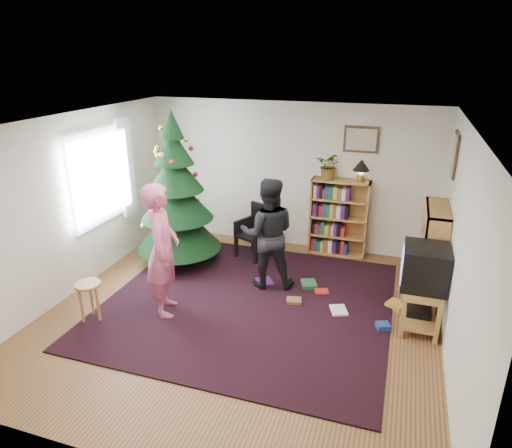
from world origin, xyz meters
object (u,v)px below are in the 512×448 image
(potted_plant, at_px, (330,166))
(christmas_tree, at_px, (177,203))
(person_standing, at_px, (162,250))
(bookshelf_back, at_px, (339,217))
(armchair, at_px, (256,229))
(picture_back, at_px, (361,139))
(tv_stand, at_px, (420,302))
(bookshelf_right, at_px, (432,251))
(table_lamp, at_px, (361,167))
(crt_tv, at_px, (425,267))
(stool, at_px, (89,292))
(picture_right, at_px, (455,154))
(person_by_chair, at_px, (268,234))

(potted_plant, bearing_deg, christmas_tree, -152.32)
(christmas_tree, height_order, person_standing, christmas_tree)
(bookshelf_back, height_order, armchair, bookshelf_back)
(picture_back, relative_size, tv_stand, 0.67)
(person_standing, relative_size, potted_plant, 3.95)
(picture_back, distance_m, bookshelf_right, 2.08)
(bookshelf_back, bearing_deg, potted_plant, 180.00)
(table_lamp, bearing_deg, crt_tv, -61.21)
(armchair, distance_m, stool, 2.92)
(picture_right, bearing_deg, armchair, 178.26)
(picture_right, distance_m, christmas_tree, 4.12)
(bookshelf_back, bearing_deg, armchair, -158.76)
(bookshelf_back, distance_m, person_standing, 3.19)
(crt_tv, bearing_deg, potted_plant, 129.32)
(picture_right, xyz_separation_m, tv_stand, (-0.26, -1.26, -1.63))
(person_standing, bearing_deg, armchair, -38.25)
(picture_back, distance_m, person_standing, 3.60)
(bookshelf_right, xyz_separation_m, crt_tv, (-0.12, -0.88, 0.14))
(armchair, relative_size, stool, 1.66)
(picture_right, distance_m, armchair, 3.23)
(christmas_tree, height_order, potted_plant, christmas_tree)
(picture_back, height_order, tv_stand, picture_back)
(bookshelf_back, height_order, bookshelf_right, same)
(armchair, bearing_deg, picture_back, 45.35)
(bookshelf_right, bearing_deg, crt_tv, 172.03)
(picture_right, xyz_separation_m, bookshelf_back, (-1.58, 0.59, -1.29))
(christmas_tree, distance_m, armchair, 1.39)
(picture_back, distance_m, person_by_chair, 2.23)
(picture_back, bearing_deg, armchair, -157.58)
(bookshelf_right, xyz_separation_m, person_by_chair, (-2.24, -0.49, 0.16))
(person_standing, relative_size, person_by_chair, 1.08)
(person_by_chair, xyz_separation_m, potted_plant, (0.60, 1.47, 0.70))
(christmas_tree, relative_size, person_standing, 1.39)
(picture_back, distance_m, crt_tv, 2.53)
(bookshelf_right, bearing_deg, table_lamp, 49.45)
(tv_stand, relative_size, person_by_chair, 0.50)
(person_by_chair, bearing_deg, picture_right, -175.99)
(christmas_tree, xyz_separation_m, table_lamp, (2.69, 1.15, 0.52))
(bookshelf_right, bearing_deg, picture_back, 46.94)
(person_standing, bearing_deg, table_lamp, -62.86)
(picture_right, bearing_deg, table_lamp, 155.20)
(bookshelf_back, distance_m, armchair, 1.40)
(picture_back, xyz_separation_m, stool, (-2.93, -3.21, -1.54))
(person_by_chair, bearing_deg, crt_tv, 153.36)
(tv_stand, relative_size, stool, 1.53)
(bookshelf_back, height_order, person_standing, person_standing)
(armchair, bearing_deg, crt_tv, -4.42)
(person_standing, height_order, person_by_chair, person_standing)
(picture_back, xyz_separation_m, christmas_tree, (-2.65, -1.29, -0.92))
(picture_back, height_order, potted_plant, picture_back)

